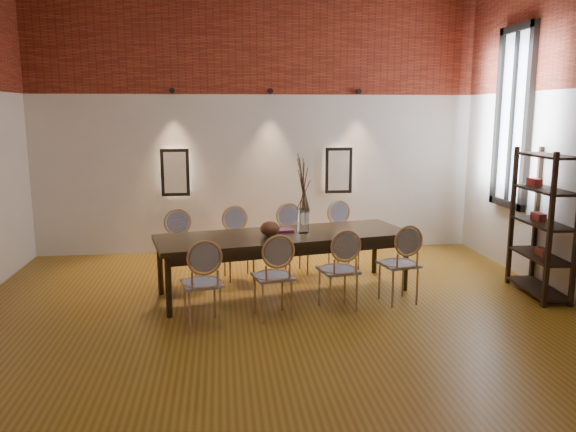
{
  "coord_description": "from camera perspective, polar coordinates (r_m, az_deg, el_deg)",
  "views": [
    {
      "loc": [
        -0.6,
        -5.45,
        2.24
      ],
      "look_at": [
        0.17,
        0.87,
        1.05
      ],
      "focal_mm": 35.0,
      "sensor_mm": 36.0,
      "label": 1
    }
  ],
  "objects": [
    {
      "name": "floor",
      "position": [
        5.93,
        -0.6,
        -11.72
      ],
      "size": [
        7.0,
        7.0,
        0.02
      ],
      "primitive_type": "cube",
      "color": "olive",
      "rests_on": "ground"
    },
    {
      "name": "wall_back",
      "position": [
        9.02,
        -3.14,
        9.05
      ],
      "size": [
        7.0,
        0.1,
        4.0
      ],
      "primitive_type": "cube",
      "color": "silver",
      "rests_on": "ground"
    },
    {
      "name": "wall_front",
      "position": [
        2.01,
        10.5,
        3.61
      ],
      "size": [
        7.0,
        0.1,
        4.0
      ],
      "primitive_type": "cube",
      "color": "silver",
      "rests_on": "ground"
    },
    {
      "name": "brick_band_back",
      "position": [
        9.01,
        -3.19,
        17.01
      ],
      "size": [
        7.0,
        0.02,
        1.5
      ],
      "primitive_type": "cube",
      "color": "maroon",
      "rests_on": "ground"
    },
    {
      "name": "niche_left",
      "position": [
        8.98,
        -11.38,
        4.37
      ],
      "size": [
        0.36,
        0.06,
        0.66
      ],
      "primitive_type": "cube",
      "color": "#FFEAC6",
      "rests_on": "wall_back"
    },
    {
      "name": "niche_right",
      "position": [
        9.15,
        5.13,
        4.65
      ],
      "size": [
        0.36,
        0.06,
        0.66
      ],
      "primitive_type": "cube",
      "color": "#FFEAC6",
      "rests_on": "wall_back"
    },
    {
      "name": "spot_fixture_left",
      "position": [
        8.9,
        -11.69,
        12.37
      ],
      "size": [
        0.08,
        0.1,
        0.08
      ],
      "primitive_type": "cylinder",
      "rotation": [
        1.57,
        0.0,
        0.0
      ],
      "color": "black",
      "rests_on": "wall_back"
    },
    {
      "name": "spot_fixture_mid",
      "position": [
        8.91,
        -1.8,
        12.57
      ],
      "size": [
        0.08,
        0.1,
        0.08
      ],
      "primitive_type": "cylinder",
      "rotation": [
        1.57,
        0.0,
        0.0
      ],
      "color": "black",
      "rests_on": "wall_back"
    },
    {
      "name": "spot_fixture_right",
      "position": [
        9.14,
        7.18,
        12.45
      ],
      "size": [
        0.08,
        0.1,
        0.08
      ],
      "primitive_type": "cylinder",
      "rotation": [
        1.57,
        0.0,
        0.0
      ],
      "color": "black",
      "rests_on": "wall_back"
    },
    {
      "name": "window_glass",
      "position": [
        8.48,
        21.97,
        9.23
      ],
      "size": [
        0.02,
        0.78,
        2.38
      ],
      "primitive_type": "cube",
      "color": "silver",
      "rests_on": "wall_right"
    },
    {
      "name": "window_frame",
      "position": [
        8.47,
        21.85,
        9.23
      ],
      "size": [
        0.08,
        0.9,
        2.5
      ],
      "primitive_type": "cube",
      "color": "black",
      "rests_on": "wall_right"
    },
    {
      "name": "window_mullion",
      "position": [
        8.47,
        21.85,
        9.23
      ],
      "size": [
        0.06,
        0.06,
        2.4
      ],
      "primitive_type": "cube",
      "color": "black",
      "rests_on": "wall_right"
    },
    {
      "name": "dining_table",
      "position": [
        7.01,
        -0.39,
        -4.83
      ],
      "size": [
        3.25,
        1.61,
        0.75
      ],
      "primitive_type": "cube",
      "rotation": [
        0.0,
        0.0,
        0.21
      ],
      "color": "#2E2110",
      "rests_on": "floor"
    },
    {
      "name": "chair_near_a",
      "position": [
        5.99,
        -8.73,
        -6.73
      ],
      "size": [
        0.52,
        0.52,
        0.94
      ],
      "primitive_type": null,
      "rotation": [
        0.0,
        0.0,
        0.21
      ],
      "color": "tan",
      "rests_on": "floor"
    },
    {
      "name": "chair_near_b",
      "position": [
        6.16,
        -1.55,
        -6.11
      ],
      "size": [
        0.52,
        0.52,
        0.94
      ],
      "primitive_type": null,
      "rotation": [
        0.0,
        0.0,
        0.21
      ],
      "color": "tan",
      "rests_on": "floor"
    },
    {
      "name": "chair_near_c",
      "position": [
        6.42,
        5.12,
        -5.45
      ],
      "size": [
        0.52,
        0.52,
        0.94
      ],
      "primitive_type": null,
      "rotation": [
        0.0,
        0.0,
        0.21
      ],
      "color": "tan",
      "rests_on": "floor"
    },
    {
      "name": "chair_near_d",
      "position": [
        6.76,
        11.18,
        -4.79
      ],
      "size": [
        0.52,
        0.52,
        0.94
      ],
      "primitive_type": null,
      "rotation": [
        0.0,
        0.0,
        0.21
      ],
      "color": "tan",
      "rests_on": "floor"
    },
    {
      "name": "chair_far_a",
      "position": [
        7.47,
        -10.83,
        -3.3
      ],
      "size": [
        0.52,
        0.52,
        0.94
      ],
      "primitive_type": null,
      "rotation": [
        0.0,
        0.0,
        3.35
      ],
      "color": "tan",
      "rests_on": "floor"
    },
    {
      "name": "chair_far_b",
      "position": [
        7.61,
        -5.03,
        -2.9
      ],
      "size": [
        0.52,
        0.52,
        0.94
      ],
      "primitive_type": null,
      "rotation": [
        0.0,
        0.0,
        3.35
      ],
      "color": "tan",
      "rests_on": "floor"
    },
    {
      "name": "chair_far_c",
      "position": [
        7.83,
        0.51,
        -2.48
      ],
      "size": [
        0.52,
        0.52,
        0.94
      ],
      "primitive_type": null,
      "rotation": [
        0.0,
        0.0,
        3.35
      ],
      "color": "tan",
      "rests_on": "floor"
    },
    {
      "name": "chair_far_d",
      "position": [
        8.11,
        5.71,
        -2.07
      ],
      "size": [
        0.52,
        0.52,
        0.94
      ],
      "primitive_type": null,
      "rotation": [
        0.0,
        0.0,
        3.35
      ],
      "color": "tan",
      "rests_on": "floor"
    },
    {
      "name": "vase",
      "position": [
        6.97,
        1.56,
        -0.49
      ],
      "size": [
        0.14,
        0.14,
        0.3
      ],
      "primitive_type": "cylinder",
      "color": "silver",
      "rests_on": "dining_table"
    },
    {
      "name": "dried_branches",
      "position": [
        6.9,
        1.58,
        3.18
      ],
      "size": [
        0.5,
        0.5,
        0.7
      ],
      "primitive_type": null,
      "color": "#4A3A29",
      "rests_on": "vase"
    },
    {
      "name": "bowl",
      "position": [
        6.8,
        -1.84,
        -1.3
      ],
      "size": [
        0.24,
        0.24,
        0.18
      ],
      "primitive_type": "ellipsoid",
      "color": "brown",
      "rests_on": "dining_table"
    },
    {
      "name": "book",
      "position": [
        7.05,
        -0.6,
        -1.48
      ],
      "size": [
        0.29,
        0.23,
        0.03
      ],
      "primitive_type": "cube",
      "rotation": [
        0.0,
        0.0,
        0.21
      ],
      "color": "#7D225A",
      "rests_on": "dining_table"
    },
    {
      "name": "shelving_rack",
      "position": [
        7.49,
        24.44,
        -0.68
      ],
      "size": [
        0.44,
        1.02,
        1.8
      ],
      "primitive_type": null,
      "rotation": [
        0.0,
        0.0,
        -0.06
      ],
      "color": "black",
      "rests_on": "floor"
    }
  ]
}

